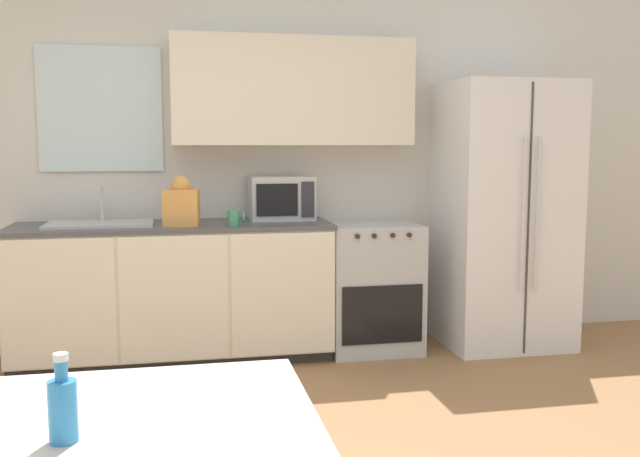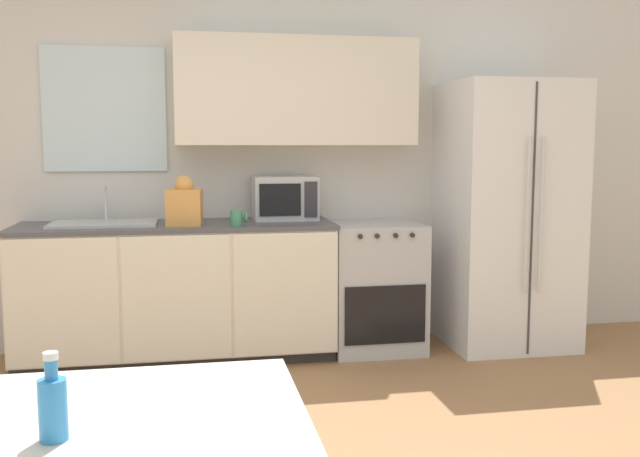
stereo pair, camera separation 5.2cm
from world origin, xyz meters
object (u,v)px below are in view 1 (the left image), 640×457
refrigerator (503,215)px  oven_range (370,286)px  microwave (281,198)px  coffee_mug (235,218)px  drink_bottle (63,407)px

refrigerator → oven_range: bearing=176.3°
oven_range → microwave: size_ratio=2.04×
oven_range → refrigerator: (0.98, -0.06, 0.50)m
microwave → coffee_mug: 0.51m
oven_range → coffee_mug: 1.13m
oven_range → coffee_mug: size_ratio=8.22×
oven_range → drink_bottle: bearing=-117.6°
refrigerator → drink_bottle: bearing=-130.5°
oven_range → refrigerator: refrigerator is taller
refrigerator → drink_bottle: (-2.61, -3.06, -0.11)m
oven_range → refrigerator: bearing=-3.7°
refrigerator → coffee_mug: bearing=-175.2°
microwave → coffee_mug: (-0.36, -0.35, -0.10)m
drink_bottle → oven_range: bearing=62.4°
coffee_mug → oven_range: bearing=13.0°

